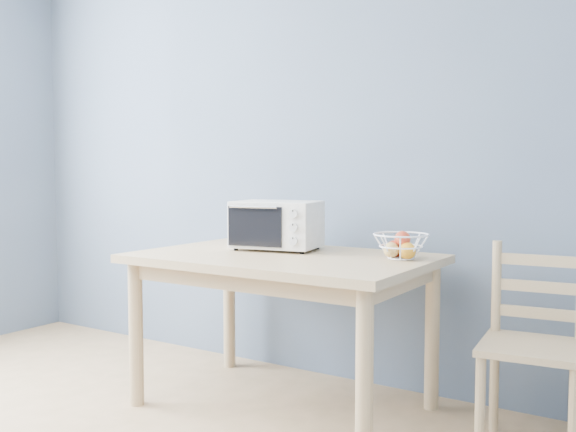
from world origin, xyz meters
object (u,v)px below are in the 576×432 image
Objects in this scene: dining_table at (283,275)px; dining_chair at (533,350)px; toaster_oven at (274,224)px; fruit_basket at (401,246)px.

dining_table is 1.65× the size of dining_chair.
dining_chair is at bearing 7.70° from dining_table.
dining_table is 1.16m from dining_chair.
toaster_oven is 0.55× the size of dining_chair.
toaster_oven reaches higher than dining_chair.
fruit_basket is at bearing 15.65° from dining_table.
toaster_oven is (-0.15, 0.14, 0.23)m from dining_table.
fruit_basket reaches higher than dining_table.
fruit_basket is (0.54, 0.15, 0.16)m from dining_table.
dining_chair is (1.28, 0.01, -0.46)m from toaster_oven.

